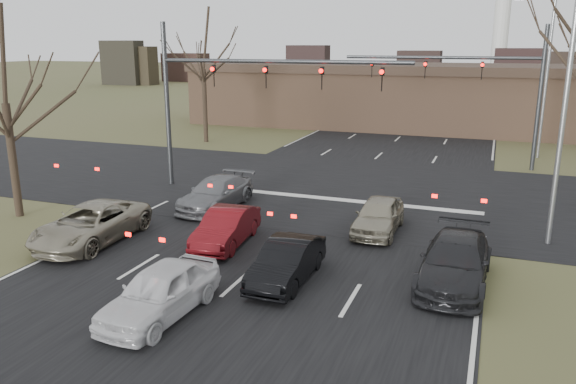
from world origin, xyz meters
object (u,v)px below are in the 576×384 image
car_black_hatch (287,262)px  car_red_ahead (226,227)px  mast_arm_far (487,79)px  car_grey_ahead (216,193)px  building (437,96)px  streetlight_right_near (561,86)px  streetlight_right_far (544,67)px  car_silver_suv (91,224)px  car_white_sedan (160,291)px  car_charcoal_sedan (455,262)px  car_silver_ahead (378,215)px  mast_arm_near (226,85)px

car_black_hatch → car_red_ahead: car_red_ahead is taller
mast_arm_far → car_grey_ahead: 17.33m
car_grey_ahead → car_black_hatch: bearing=-44.8°
car_black_hatch → car_grey_ahead: car_grey_ahead is taller
building → streetlight_right_near: 28.97m
streetlight_right_far → car_red_ahead: (-11.13, -21.10, -4.95)m
mast_arm_far → car_silver_suv: size_ratio=2.24×
mast_arm_far → car_white_sedan: mast_arm_far is taller
car_white_sedan → car_red_ahead: 5.56m
car_grey_ahead → car_white_sedan: bearing=-67.6°
building → car_grey_ahead: (-6.31, -28.09, -2.00)m
mast_arm_far → streetlight_right_near: streetlight_right_near is taller
car_charcoal_sedan → car_grey_ahead: car_charcoal_sedan is taller
streetlight_right_near → car_charcoal_sedan: bearing=-119.8°
car_charcoal_sedan → car_silver_ahead: bearing=130.2°
car_black_hatch → streetlight_right_near: bearing=40.4°
streetlight_right_near → car_red_ahead: streetlight_right_near is taller
streetlight_right_far → car_red_ahead: size_ratio=2.57×
car_white_sedan → car_silver_ahead: bearing=68.7°
car_black_hatch → car_grey_ahead: 8.44m
building → car_white_sedan: (-2.98, -37.60, -1.98)m
car_silver_suv → car_red_ahead: size_ratio=1.27×
car_silver_suv → car_grey_ahead: (2.17, 5.50, -0.03)m
building → streetlight_right_near: (6.82, -28.00, 2.92)m
streetlight_right_far → car_black_hatch: (-7.98, -23.35, -4.96)m
streetlight_right_far → car_white_sedan: bearing=-111.2°
mast_arm_near → car_white_sedan: 14.00m
car_grey_ahead → car_silver_suv: bearing=-108.4°
car_charcoal_sedan → car_silver_ahead: (-3.10, 3.91, -0.03)m
car_white_sedan → car_black_hatch: size_ratio=1.06×
mast_arm_near → car_black_hatch: (6.57, -9.35, -4.44)m
streetlight_right_far → car_grey_ahead: 22.41m
streetlight_right_near → car_silver_ahead: bearing=-171.7°
streetlight_right_near → car_white_sedan: bearing=-135.6°
building → car_grey_ahead: size_ratio=9.31×
car_red_ahead → building: bearing=77.9°
car_grey_ahead → mast_arm_far: bearing=54.4°
mast_arm_far → car_charcoal_sedan: bearing=-90.3°
building → mast_arm_near: mast_arm_near is taller
building → car_black_hatch: bearing=-91.1°
car_silver_suv → mast_arm_near: bearing=80.1°
building → car_silver_suv: 34.70m
car_silver_suv → car_grey_ahead: size_ratio=1.09×
mast_arm_near → mast_arm_far: size_ratio=1.09×
streetlight_right_far → car_charcoal_sedan: size_ratio=2.09×
car_silver_ahead → mast_arm_far: bearing=76.9°
building → car_silver_suv: bearing=-104.2°
car_black_hatch → car_white_sedan: bearing=-125.5°
car_black_hatch → car_red_ahead: size_ratio=0.98×
mast_arm_far → car_silver_ahead: bearing=-102.9°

